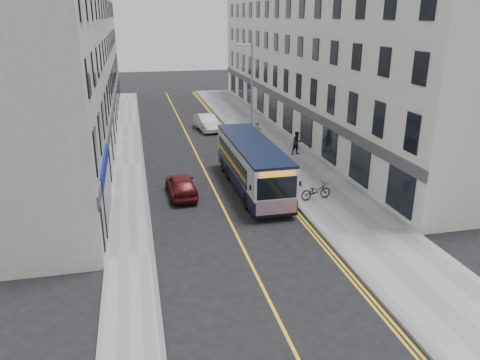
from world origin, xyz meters
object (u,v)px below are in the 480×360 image
streetlamp (251,94)px  city_bus (252,164)px  car_maroon (181,185)px  car_white (207,122)px  pedestrian_near (257,133)px  bicycle (316,191)px  pedestrian_far (297,143)px

streetlamp → city_bus: streetlamp is taller
car_maroon → car_white: bearing=-106.1°
city_bus → pedestrian_near: 9.51m
streetlamp → car_white: (-2.19, 7.51, -3.68)m
bicycle → pedestrian_near: (-0.26, 11.79, 0.49)m
car_maroon → city_bus: bearing=-179.2°
pedestrian_near → car_white: 7.20m
city_bus → pedestrian_near: (2.74, 9.09, -0.50)m
car_white → car_maroon: car_white is taller
pedestrian_near → city_bus: bearing=-95.5°
car_white → car_maroon: size_ratio=1.11×
city_bus → bicycle: bearing=-41.9°
streetlamp → city_bus: 8.79m
streetlamp → car_white: streetlamp is taller
bicycle → pedestrian_far: bearing=-20.6°
pedestrian_far → bicycle: bearing=-115.1°
pedestrian_near → car_maroon: (-6.99, -9.30, -0.43)m
bicycle → pedestrian_near: bearing=-6.6°
pedestrian_near → bicycle: bearing=-77.4°
city_bus → bicycle: city_bus is taller
pedestrian_near → car_white: pedestrian_near is taller
pedestrian_near → car_white: bearing=126.0°
city_bus → car_maroon: 4.35m
city_bus → car_maroon: size_ratio=2.58×
streetlamp → car_maroon: (-6.17, -8.32, -3.72)m
city_bus → car_white: size_ratio=2.33×
streetlamp → pedestrian_near: bearing=50.1°
pedestrian_far → car_white: size_ratio=0.40×
streetlamp → bicycle: (1.08, -10.81, -3.79)m
bicycle → car_maroon: (-7.25, 2.49, 0.06)m
bicycle → streetlamp: bearing=-2.2°
pedestrian_near → pedestrian_far: bearing=-42.5°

